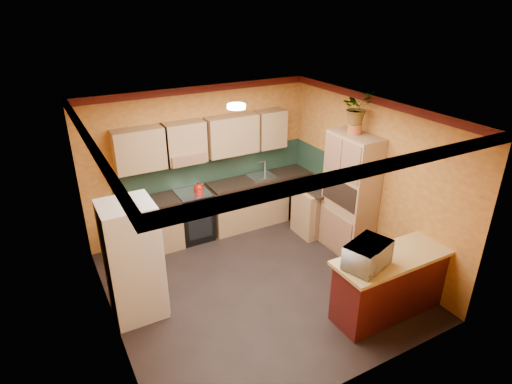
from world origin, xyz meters
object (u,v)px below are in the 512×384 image
stove (194,215)px  microwave (368,255)px  fridge (133,261)px  breakfast_bar (394,284)px  pantry (350,195)px  base_cabinets_back (225,208)px

stove → microwave: 3.46m
fridge → breakfast_bar: bearing=-28.0°
breakfast_bar → stove: bearing=118.0°
pantry → fridge: bearing=178.1°
breakfast_bar → microwave: microwave is taller
breakfast_bar → base_cabinets_back: bearing=108.6°
fridge → pantry: (3.60, -0.12, 0.20)m
fridge → pantry: size_ratio=0.81×
fridge → pantry: 3.61m
fridge → microwave: 3.08m
base_cabinets_back → fridge: size_ratio=2.15×
breakfast_bar → microwave: 0.88m
fridge → base_cabinets_back: bearing=36.6°
base_cabinets_back → microwave: 3.32m
pantry → breakfast_bar: (-0.45, -1.56, -0.61)m
base_cabinets_back → pantry: bearing=-47.2°
fridge → microwave: (2.57, -1.68, 0.25)m
stove → breakfast_bar: size_ratio=0.51×
stove → microwave: bearing=-70.7°
base_cabinets_back → fridge: (-2.07, -1.53, 0.41)m
stove → microwave: size_ratio=1.51×
stove → breakfast_bar: (1.71, -3.21, -0.02)m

